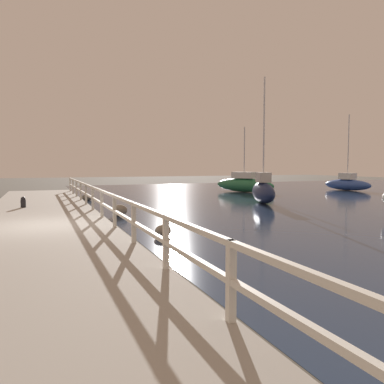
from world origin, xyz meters
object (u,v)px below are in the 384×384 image
Objects in this scene: sailboat_green at (244,184)px; sailboat_blue at (347,184)px; mooring_bollard at (23,202)px; sailboat_navy at (263,191)px.

sailboat_blue reaches higher than sailboat_green.
sailboat_green is (16.36, 8.51, 0.12)m from mooring_bollard.
sailboat_navy is (-3.57, -8.34, 0.06)m from sailboat_green.
sailboat_navy is 1.09× the size of sailboat_blue.
sailboat_navy is (12.78, 0.18, 0.18)m from mooring_bollard.
sailboat_blue is at bearing 46.04° from sailboat_navy.
sailboat_blue is (25.95, 6.99, 0.05)m from mooring_bollard.
mooring_bollard is 0.08× the size of sailboat_green.
sailboat_green is 9.71m from sailboat_blue.
mooring_bollard is at bearing -173.07° from sailboat_green.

